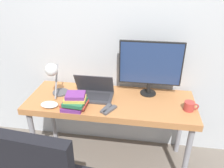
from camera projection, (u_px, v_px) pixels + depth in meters
wall_back at (116, 32)px, 2.11m from camera, size 8.00×0.05×2.60m
desk at (110, 106)px, 2.09m from camera, size 1.56×0.57×0.75m
laptop at (94, 92)px, 2.08m from camera, size 0.37×0.23×0.22m
monitor at (150, 65)px, 2.02m from camera, size 0.58×0.16×0.53m
desk_lamp at (54, 75)px, 1.96m from camera, size 0.16×0.27×0.37m
book_stack at (75, 102)px, 1.90m from camera, size 0.23×0.18×0.14m
tv_remote at (110, 110)px, 1.88m from camera, size 0.11×0.15×0.02m
media_remote at (106, 108)px, 1.90m from camera, size 0.09×0.15×0.02m
mug at (189, 106)px, 1.88m from camera, size 0.13×0.09×0.08m
game_controller at (49, 105)px, 1.94m from camera, size 0.16×0.11×0.04m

